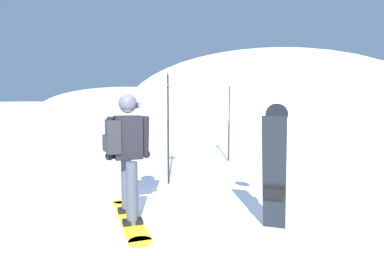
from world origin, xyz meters
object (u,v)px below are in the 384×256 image
(spare_snowboard, at_px, (275,168))
(piste_marker_near, at_px, (229,117))
(piste_marker_far, at_px, (168,121))
(snowboarder_main, at_px, (126,153))
(rock_mid, at_px, (132,142))

(spare_snowboard, xyz_separation_m, piste_marker_near, (-1.46, 4.44, 0.35))
(piste_marker_near, bearing_deg, piste_marker_far, -103.50)
(snowboarder_main, relative_size, spare_snowboard, 1.07)
(piste_marker_near, distance_m, piste_marker_far, 2.75)
(snowboarder_main, height_order, piste_marker_far, piste_marker_far)
(spare_snowboard, distance_m, piste_marker_far, 2.78)
(spare_snowboard, bearing_deg, piste_marker_near, 108.26)
(piste_marker_far, distance_m, rock_mid, 6.40)
(snowboarder_main, bearing_deg, piste_marker_near, 84.22)
(spare_snowboard, xyz_separation_m, rock_mid, (-5.67, 6.93, -0.81))
(snowboarder_main, distance_m, piste_marker_near, 4.63)
(spare_snowboard, xyz_separation_m, piste_marker_far, (-2.11, 1.77, 0.42))
(piste_marker_near, relative_size, piste_marker_far, 0.94)
(snowboarder_main, bearing_deg, spare_snowboard, 4.83)
(snowboarder_main, xyz_separation_m, spare_snowboard, (1.93, 0.16, -0.11))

